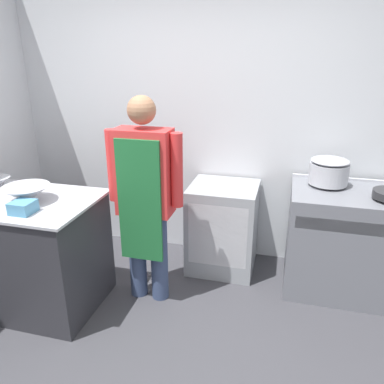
% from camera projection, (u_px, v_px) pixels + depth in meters
% --- Properties ---
extents(ground_plane, '(14.00, 14.00, 0.00)m').
position_uv_depth(ground_plane, '(147.00, 373.00, 2.42)').
color(ground_plane, '#38383D').
extents(wall_back, '(8.00, 0.05, 2.70)m').
position_uv_depth(wall_back, '(208.00, 120.00, 3.53)').
color(wall_back, silver).
rests_on(wall_back, ground_plane).
extents(prep_counter, '(1.25, 0.77, 0.91)m').
position_uv_depth(prep_counter, '(23.00, 251.00, 3.00)').
color(prep_counter, '#2D2D33').
rests_on(prep_counter, ground_plane).
extents(stove, '(1.03, 0.67, 0.91)m').
position_uv_depth(stove, '(350.00, 242.00, 3.15)').
color(stove, slate).
rests_on(stove, ground_plane).
extents(fridge_unit, '(0.61, 0.56, 0.82)m').
position_uv_depth(fridge_unit, '(223.00, 227.00, 3.50)').
color(fridge_unit, '#93999E').
rests_on(fridge_unit, ground_plane).
extents(person_cook, '(0.60, 0.24, 1.67)m').
position_uv_depth(person_cook, '(145.00, 192.00, 2.87)').
color(person_cook, '#38476B').
rests_on(person_cook, ground_plane).
extents(mixing_bowl, '(0.35, 0.35, 0.12)m').
position_uv_depth(mixing_bowl, '(27.00, 194.00, 2.76)').
color(mixing_bowl, '#B2B5BC').
rests_on(mixing_bowl, prep_counter).
extents(plastic_tub, '(0.15, 0.15, 0.09)m').
position_uv_depth(plastic_tub, '(23.00, 207.00, 2.57)').
color(plastic_tub, teal).
rests_on(plastic_tub, prep_counter).
extents(stock_pot, '(0.32, 0.32, 0.22)m').
position_uv_depth(stock_pot, '(329.00, 171.00, 3.11)').
color(stock_pot, '#B2B5BC').
rests_on(stock_pot, stove).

